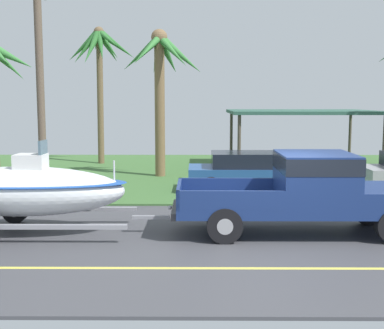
% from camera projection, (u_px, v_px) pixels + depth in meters
% --- Properties ---
extents(ground, '(36.00, 22.00, 0.11)m').
position_uv_depth(ground, '(240.00, 183.00, 19.87)').
color(ground, '#424247').
extents(pickup_truck_towing, '(5.94, 2.01, 1.92)m').
position_uv_depth(pickup_truck_towing, '(313.00, 189.00, 12.23)').
color(pickup_truck_towing, navy).
rests_on(pickup_truck_towing, ground).
extents(boat_on_trailer, '(6.29, 2.23, 2.23)m').
position_uv_depth(boat_on_trailer, '(21.00, 191.00, 12.28)').
color(boat_on_trailer, gray).
rests_on(boat_on_trailer, ground).
extents(parked_sedan_near, '(4.65, 1.85, 1.38)m').
position_uv_depth(parked_sedan_near, '(255.00, 173.00, 17.80)').
color(parked_sedan_near, '#234C89').
rests_on(parked_sedan_near, ground).
extents(carport_awning, '(6.45, 5.24, 2.69)m').
position_uv_depth(carport_awning, '(301.00, 113.00, 23.41)').
color(carport_awning, '#4C4238').
rests_on(carport_awning, ground).
extents(palm_tree_near_right, '(3.54, 3.35, 5.96)m').
position_uv_depth(palm_tree_near_right, '(161.00, 69.00, 20.72)').
color(palm_tree_near_right, brown).
rests_on(palm_tree_near_right, ground).
extents(palm_tree_mid, '(3.48, 3.33, 6.66)m').
position_uv_depth(palm_tree_mid, '(100.00, 55.00, 24.97)').
color(palm_tree_mid, brown).
rests_on(palm_tree_mid, ground).
extents(utility_pole, '(0.24, 1.80, 7.01)m').
position_uv_depth(utility_pole, '(40.00, 84.00, 16.06)').
color(utility_pole, brown).
rests_on(utility_pole, ground).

